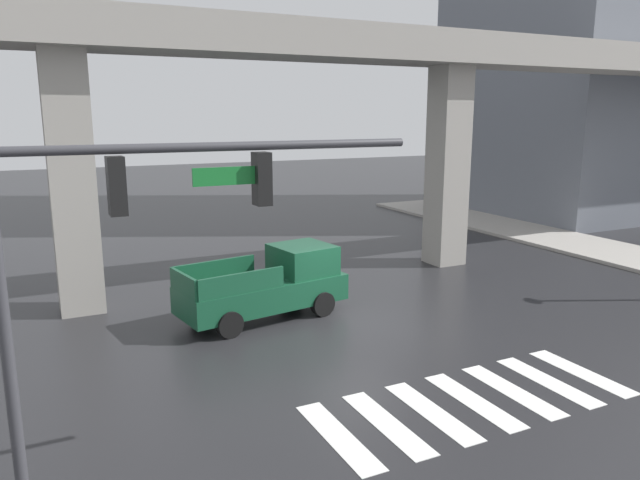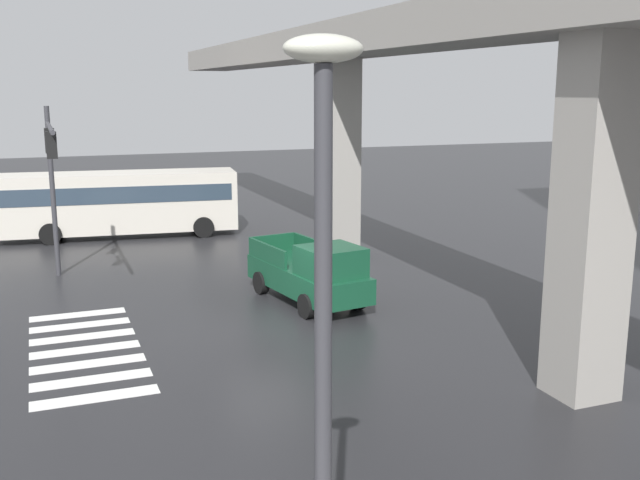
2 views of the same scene
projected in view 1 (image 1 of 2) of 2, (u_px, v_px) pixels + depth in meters
ground_plane at (356, 327)px, 17.39m from camera, size 120.00×120.00×0.00m
crosswalk_stripes at (473, 401)px, 12.87m from camera, size 7.15×2.80×0.01m
elevated_overpass at (285, 58)px, 20.23m from camera, size 59.66×2.53×9.16m
sidewalk_east at (635, 257)px, 25.50m from camera, size 4.00×36.00×0.15m
pickup_truck at (271, 285)px, 18.14m from camera, size 5.34×2.69×2.08m
traffic_signal_mast at (128, 233)px, 8.65m from camera, size 6.49×0.32×6.20m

